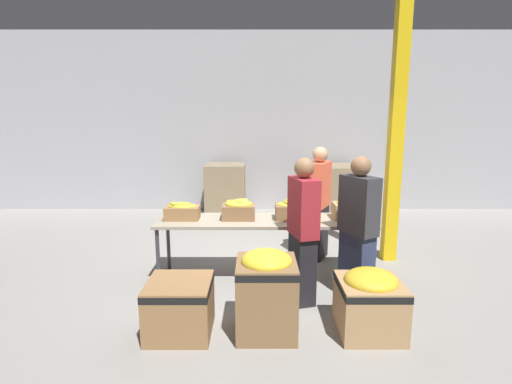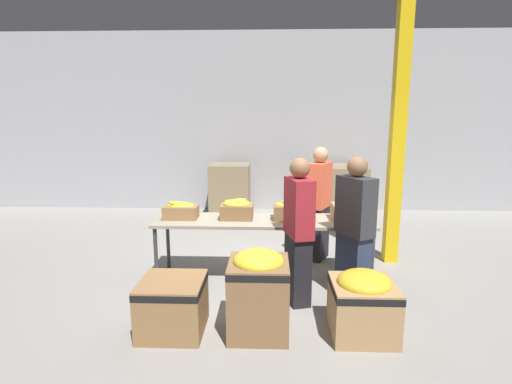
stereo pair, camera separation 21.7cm
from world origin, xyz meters
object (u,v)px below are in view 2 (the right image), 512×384
object	(u,v)px
banana_box_0	(181,210)
donation_bin_0	(173,303)
pallet_stack_1	(230,191)
donation_bin_1	(259,290)
volunteer_2	(319,204)
donation_bin_2	(363,302)
banana_box_3	(348,210)
support_pillar	(398,128)
pallet_stack_0	(339,192)
banana_box_1	(237,209)
sorting_table	(264,223)
volunteer_0	(354,231)
banana_box_2	(292,210)
volunteer_1	(298,232)

from	to	relation	value
banana_box_0	donation_bin_0	xyz separation A→B (m)	(0.21, -1.42, -0.63)
pallet_stack_1	donation_bin_1	bearing A→B (deg)	-80.89
volunteer_2	donation_bin_2	size ratio (longest dim) A/B	2.57
banana_box_3	support_pillar	world-z (taller)	support_pillar
support_pillar	pallet_stack_0	xyz separation A→B (m)	(-0.35, 2.60, -1.45)
banana_box_1	donation_bin_1	xyz separation A→B (m)	(0.34, -1.44, -0.49)
donation_bin_0	support_pillar	xyz separation A→B (m)	(2.81, 2.12, 1.70)
sorting_table	pallet_stack_0	world-z (taller)	pallet_stack_0
volunteer_0	pallet_stack_1	world-z (taller)	volunteer_0
banana_box_2	donation_bin_1	xyz separation A→B (m)	(-0.40, -1.42, -0.48)
volunteer_2	donation_bin_0	distance (m)	2.83
sorting_table	pallet_stack_0	distance (m)	3.67
sorting_table	banana_box_3	world-z (taller)	banana_box_3
banana_box_0	volunteer_2	distance (m)	2.08
donation_bin_0	donation_bin_1	size ratio (longest dim) A/B	0.73
banana_box_1	banana_box_3	world-z (taller)	banana_box_3
sorting_table	donation_bin_2	xyz separation A→B (m)	(1.02, -1.41, -0.41)
sorting_table	volunteer_1	world-z (taller)	volunteer_1
banana_box_0	banana_box_1	xyz separation A→B (m)	(0.75, 0.03, 0.02)
volunteer_1	pallet_stack_0	distance (m)	4.19
donation_bin_1	banana_box_0	bearing A→B (deg)	127.46
banana_box_2	donation_bin_0	size ratio (longest dim) A/B	0.76
donation_bin_2	pallet_stack_1	distance (m)	5.10
sorting_table	donation_bin_1	size ratio (longest dim) A/B	3.29
donation_bin_1	pallet_stack_0	size ratio (longest dim) A/B	0.77
sorting_table	volunteer_2	distance (m)	1.13
banana_box_0	banana_box_2	bearing A→B (deg)	0.19
donation_bin_2	pallet_stack_0	size ratio (longest dim) A/B	0.59
volunteer_0	pallet_stack_1	xyz separation A→B (m)	(-1.85, 4.00, -0.30)
donation_bin_1	pallet_stack_1	size ratio (longest dim) A/B	0.77
support_pillar	banana_box_1	bearing A→B (deg)	-163.41
volunteer_1	donation_bin_0	bearing A→B (deg)	103.55
donation_bin_0	pallet_stack_1	bearing A→B (deg)	88.64
volunteer_1	donation_bin_2	size ratio (longest dim) A/B	2.56
banana_box_0	volunteer_2	size ratio (longest dim) A/B	0.26
banana_box_1	donation_bin_0	bearing A→B (deg)	-110.58
support_pillar	banana_box_2	bearing A→B (deg)	-155.56
banana_box_2	donation_bin_0	distance (m)	2.02
banana_box_1	volunteer_1	size ratio (longest dim) A/B	0.25
banana_box_3	donation_bin_1	world-z (taller)	banana_box_3
volunteer_0	support_pillar	distance (m)	1.96
banana_box_3	pallet_stack_1	xyz separation A→B (m)	(-1.91, 3.32, -0.39)
banana_box_2	volunteer_2	xyz separation A→B (m)	(0.45, 0.75, -0.09)
donation_bin_1	pallet_stack_1	world-z (taller)	pallet_stack_1
banana_box_1	donation_bin_0	xyz separation A→B (m)	(-0.54, -1.44, -0.65)
donation_bin_1	donation_bin_2	size ratio (longest dim) A/B	1.30
donation_bin_1	banana_box_3	bearing A→B (deg)	51.61
volunteer_0	donation_bin_1	xyz separation A→B (m)	(-1.09, -0.76, -0.40)
banana_box_2	pallet_stack_1	distance (m)	3.56
banana_box_3	pallet_stack_1	size ratio (longest dim) A/B	0.37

